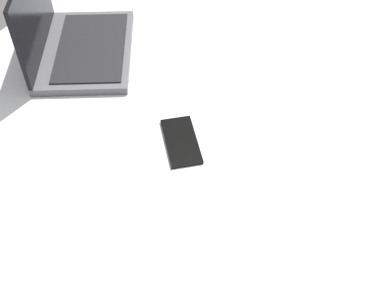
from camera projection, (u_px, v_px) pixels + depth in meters
The scene contains 3 objects.
bed_mattress at pixel (223, 150), 116.02cm from camera, with size 180.00×140.00×18.00cm, color #B7BCC6.
laptop at pixel (72, 40), 123.28cm from camera, with size 40.22×37.61×23.00cm.
cell_phone at pixel (181, 141), 105.11cm from camera, with size 6.80×14.00×0.80cm, color black.
Camera 1 is at (-69.28, -34.79, 95.66)cm, focal length 45.53 mm.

